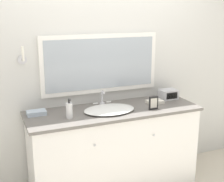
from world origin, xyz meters
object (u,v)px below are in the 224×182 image
soap_bottle (69,110)px  picture_frame (154,103)px  appliance_box (168,94)px  sink_basin (109,109)px

soap_bottle → picture_frame: soap_bottle is taller
appliance_box → picture_frame: (-0.36, -0.28, 0.02)m
appliance_box → soap_bottle: bearing=-170.9°
sink_basin → picture_frame: 0.46m
soap_bottle → picture_frame: (0.87, -0.09, -0.01)m
sink_basin → soap_bottle: bearing=-173.7°
soap_bottle → appliance_box: bearing=9.1°
soap_bottle → appliance_box: 1.24m
picture_frame → appliance_box: bearing=38.2°
picture_frame → sink_basin: bearing=163.3°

